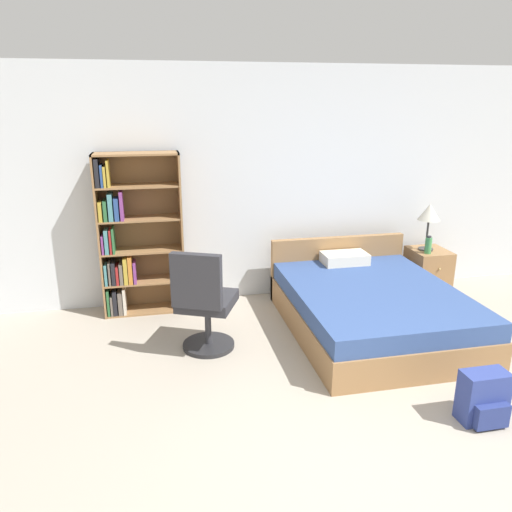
{
  "coord_description": "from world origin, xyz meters",
  "views": [
    {
      "loc": [
        -1.43,
        -2.23,
        2.23
      ],
      "look_at": [
        -0.55,
        1.98,
        0.87
      ],
      "focal_mm": 35.0,
      "sensor_mm": 36.0,
      "label": 1
    }
  ],
  "objects_px": {
    "bookshelf": "(131,239)",
    "table_lamp": "(429,214)",
    "bed": "(369,306)",
    "nightstand": "(427,271)",
    "backpack_blue": "(484,398)",
    "water_bottle": "(428,245)",
    "office_chair": "(204,304)"
  },
  "relations": [
    {
      "from": "bookshelf",
      "to": "bed",
      "type": "height_order",
      "value": "bookshelf"
    },
    {
      "from": "bookshelf",
      "to": "office_chair",
      "type": "distance_m",
      "value": 1.31
    },
    {
      "from": "bookshelf",
      "to": "water_bottle",
      "type": "distance_m",
      "value": 3.35
    },
    {
      "from": "nightstand",
      "to": "bookshelf",
      "type": "bearing_deg",
      "value": 178.04
    },
    {
      "from": "bed",
      "to": "backpack_blue",
      "type": "relative_size",
      "value": 5.3
    },
    {
      "from": "table_lamp",
      "to": "backpack_blue",
      "type": "distance_m",
      "value": 2.7
    },
    {
      "from": "backpack_blue",
      "to": "nightstand",
      "type": "bearing_deg",
      "value": 68.57
    },
    {
      "from": "water_bottle",
      "to": "table_lamp",
      "type": "bearing_deg",
      "value": 68.92
    },
    {
      "from": "water_bottle",
      "to": "backpack_blue",
      "type": "xyz_separation_m",
      "value": [
        -0.85,
        -2.3,
        -0.44
      ]
    },
    {
      "from": "nightstand",
      "to": "backpack_blue",
      "type": "height_order",
      "value": "nightstand"
    },
    {
      "from": "water_bottle",
      "to": "office_chair",
      "type": "bearing_deg",
      "value": -162.46
    },
    {
      "from": "water_bottle",
      "to": "backpack_blue",
      "type": "relative_size",
      "value": 0.54
    },
    {
      "from": "office_chair",
      "to": "water_bottle",
      "type": "height_order",
      "value": "office_chair"
    },
    {
      "from": "table_lamp",
      "to": "water_bottle",
      "type": "height_order",
      "value": "table_lamp"
    },
    {
      "from": "bed",
      "to": "office_chair",
      "type": "xyz_separation_m",
      "value": [
        -1.67,
        -0.15,
        0.24
      ]
    },
    {
      "from": "bed",
      "to": "backpack_blue",
      "type": "bearing_deg",
      "value": -84.09
    },
    {
      "from": "office_chair",
      "to": "table_lamp",
      "type": "relative_size",
      "value": 1.82
    },
    {
      "from": "nightstand",
      "to": "table_lamp",
      "type": "bearing_deg",
      "value": 163.06
    },
    {
      "from": "table_lamp",
      "to": "water_bottle",
      "type": "bearing_deg",
      "value": -111.08
    },
    {
      "from": "office_chair",
      "to": "backpack_blue",
      "type": "bearing_deg",
      "value": -38.21
    },
    {
      "from": "bed",
      "to": "office_chair",
      "type": "bearing_deg",
      "value": -174.93
    },
    {
      "from": "water_bottle",
      "to": "nightstand",
      "type": "bearing_deg",
      "value": 49.85
    },
    {
      "from": "table_lamp",
      "to": "backpack_blue",
      "type": "relative_size",
      "value": 1.43
    },
    {
      "from": "bed",
      "to": "bookshelf",
      "type": "bearing_deg",
      "value": 158.01
    },
    {
      "from": "bookshelf",
      "to": "backpack_blue",
      "type": "distance_m",
      "value": 3.6
    },
    {
      "from": "nightstand",
      "to": "water_bottle",
      "type": "height_order",
      "value": "water_bottle"
    },
    {
      "from": "bookshelf",
      "to": "nightstand",
      "type": "relative_size",
      "value": 3.29
    },
    {
      "from": "backpack_blue",
      "to": "office_chair",
      "type": "bearing_deg",
      "value": 141.79
    },
    {
      "from": "office_chair",
      "to": "backpack_blue",
      "type": "relative_size",
      "value": 2.59
    },
    {
      "from": "bed",
      "to": "nightstand",
      "type": "bearing_deg",
      "value": 36.32
    },
    {
      "from": "bookshelf",
      "to": "table_lamp",
      "type": "bearing_deg",
      "value": -1.74
    },
    {
      "from": "table_lamp",
      "to": "water_bottle",
      "type": "relative_size",
      "value": 2.66
    }
  ]
}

